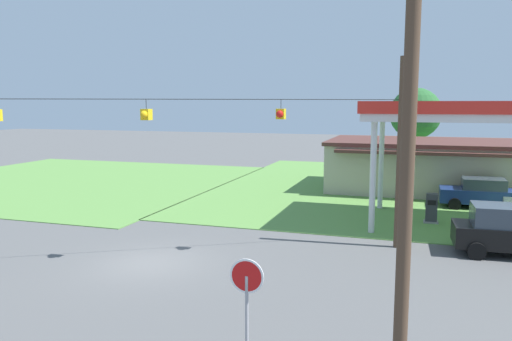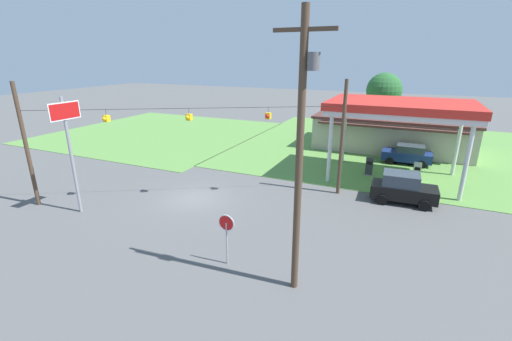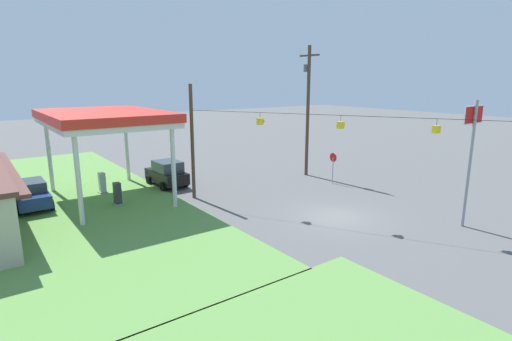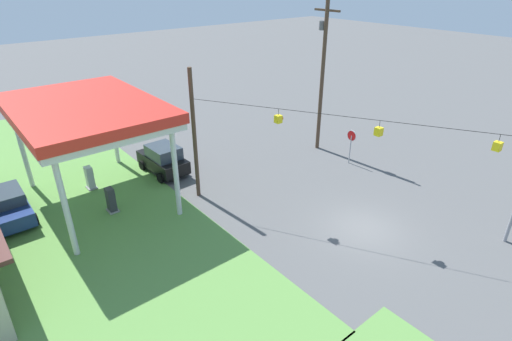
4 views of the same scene
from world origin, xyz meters
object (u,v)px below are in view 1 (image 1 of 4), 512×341
(car_at_pumps_rear, at_px, (479,193))
(tree_behind_station, at_px, (415,114))
(car_at_pumps_front, at_px, (506,230))
(fuel_pump_far, at_px, (509,214))
(gas_station_canopy, at_px, (475,112))
(stop_sign_roadside, at_px, (247,288))
(gas_station_store, at_px, (442,166))
(utility_pole_main, at_px, (412,99))
(fuel_pump_near, at_px, (431,209))

(car_at_pumps_rear, xyz_separation_m, tree_behind_station, (-3.67, 14.36, 4.17))
(car_at_pumps_front, height_order, tree_behind_station, tree_behind_station)
(fuel_pump_far, bearing_deg, car_at_pumps_rear, 99.68)
(car_at_pumps_front, bearing_deg, gas_station_canopy, 98.73)
(tree_behind_station, bearing_deg, car_at_pumps_rear, -75.67)
(car_at_pumps_front, xyz_separation_m, stop_sign_roadside, (-7.04, -10.96, 0.81))
(gas_station_store, height_order, utility_pole_main, utility_pole_main)
(car_at_pumps_rear, bearing_deg, fuel_pump_far, 99.83)
(fuel_pump_far, relative_size, tree_behind_station, 0.21)
(stop_sign_roadside, bearing_deg, fuel_pump_near, -105.70)
(tree_behind_station, bearing_deg, car_at_pumps_front, -81.33)
(car_at_pumps_front, height_order, car_at_pumps_rear, car_at_pumps_front)
(car_at_pumps_front, xyz_separation_m, utility_pole_main, (-3.65, -11.25, 5.02))
(gas_station_canopy, relative_size, car_at_pumps_front, 2.49)
(gas_station_store, distance_m, fuel_pump_far, 10.46)
(stop_sign_roadside, height_order, utility_pole_main, utility_pole_main)
(car_at_pumps_front, distance_m, tree_behind_station, 24.30)
(gas_station_store, distance_m, stop_sign_roadside, 26.25)
(gas_station_store, bearing_deg, stop_sign_roadside, -101.62)
(fuel_pump_far, relative_size, car_at_pumps_front, 0.37)
(fuel_pump_near, relative_size, fuel_pump_far, 1.00)
(fuel_pump_far, distance_m, stop_sign_roadside, 17.54)
(utility_pole_main, bearing_deg, car_at_pumps_front, 72.04)
(car_at_pumps_rear, distance_m, utility_pole_main, 21.53)
(car_at_pumps_rear, bearing_deg, stop_sign_roadside, 70.88)
(car_at_pumps_rear, distance_m, stop_sign_roadside, 21.51)
(car_at_pumps_front, relative_size, utility_pole_main, 0.38)
(fuel_pump_near, height_order, stop_sign_roadside, stop_sign_roadside)
(utility_pole_main, bearing_deg, fuel_pump_far, 74.22)
(stop_sign_roadside, xyz_separation_m, tree_behind_station, (3.42, 34.65, 3.26))
(fuel_pump_far, distance_m, car_at_pumps_rear, 4.73)
(gas_station_canopy, bearing_deg, fuel_pump_near, -179.95)
(tree_behind_station, bearing_deg, stop_sign_roadside, -95.64)
(gas_station_canopy, height_order, fuel_pump_near, gas_station_canopy)
(gas_station_canopy, distance_m, gas_station_store, 10.80)
(fuel_pump_near, xyz_separation_m, stop_sign_roadside, (-4.39, -15.63, 1.10))
(car_at_pumps_rear, xyz_separation_m, utility_pole_main, (-3.70, -20.58, 5.11))
(fuel_pump_far, xyz_separation_m, tree_behind_station, (-4.46, 19.02, 4.36))
(fuel_pump_near, xyz_separation_m, tree_behind_station, (-0.97, 19.02, 4.36))
(fuel_pump_near, height_order, utility_pole_main, utility_pole_main)
(car_at_pumps_rear, bearing_deg, fuel_pump_near, 60.06)
(stop_sign_roadside, height_order, tree_behind_station, tree_behind_station)
(fuel_pump_far, height_order, utility_pole_main, utility_pole_main)
(fuel_pump_near, xyz_separation_m, fuel_pump_far, (3.50, 0.00, 0.00))
(gas_station_store, distance_m, car_at_pumps_front, 14.87)
(fuel_pump_near, relative_size, car_at_pumps_rear, 0.36)
(stop_sign_roadside, distance_m, utility_pole_main, 5.41)
(gas_station_store, height_order, fuel_pump_far, gas_station_store)
(fuel_pump_near, bearing_deg, utility_pole_main, -93.60)
(gas_station_canopy, xyz_separation_m, fuel_pump_far, (1.75, -0.00, -4.81))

